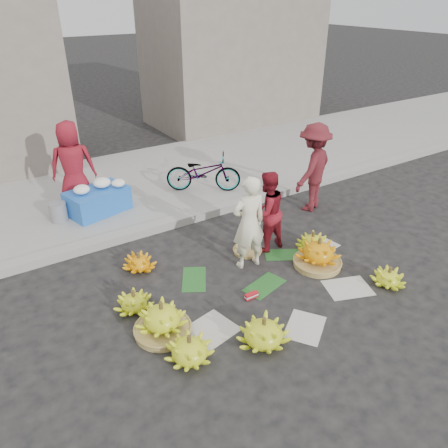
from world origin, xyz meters
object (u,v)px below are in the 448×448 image
banana_bunch_0 (162,320)px  vendor_cream (249,223)px  bicycle (203,172)px  flower_table (98,199)px  banana_bunch_4 (318,254)px

banana_bunch_0 → vendor_cream: 2.01m
bicycle → flower_table: bearing=118.5°
flower_table → vendor_cream: bearing=-77.6°
banana_bunch_0 → bicycle: bicycle is taller
flower_table → bicycle: bicycle is taller
banana_bunch_4 → vendor_cream: 1.22m
vendor_cream → bicycle: bearing=-99.0°
banana_bunch_4 → flower_table: 4.20m
flower_table → banana_bunch_0: bearing=-110.2°
banana_bunch_4 → bicycle: bearing=93.0°
banana_bunch_0 → bicycle: size_ratio=0.47×
banana_bunch_0 → banana_bunch_4: (2.72, 0.09, 0.01)m
banana_bunch_4 → bicycle: bicycle is taller
bicycle → vendor_cream: bearing=-161.9°
banana_bunch_4 → flower_table: size_ratio=0.70×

